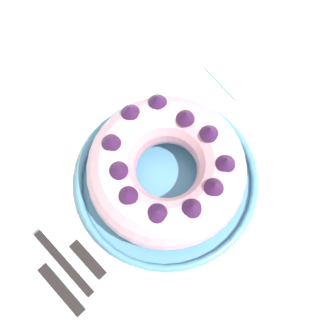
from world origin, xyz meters
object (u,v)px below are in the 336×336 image
at_px(bundt_cake, 168,168).
at_px(serving_knife, 44,269).
at_px(cake_knife, 75,245).
at_px(serving_dish, 168,178).
at_px(napkin, 246,65).
at_px(fork, 46,243).

height_order(bundt_cake, serving_knife, bundt_cake).
xyz_separation_m(bundt_cake, cake_knife, (-0.18, 0.03, -0.06)).
distance_m(serving_dish, bundt_cake, 0.05).
height_order(serving_dish, napkin, serving_dish).
height_order(serving_knife, cake_knife, same).
bearing_deg(napkin, bundt_cake, -167.53).
relative_size(bundt_cake, napkin, 1.90).
bearing_deg(bundt_cake, serving_knife, 172.50).
bearing_deg(bundt_cake, napkin, 12.47).
distance_m(serving_dish, fork, 0.22).
relative_size(cake_knife, napkin, 1.21).
bearing_deg(fork, bundt_cake, -18.78).
relative_size(serving_knife, napkin, 1.63).
distance_m(serving_knife, cake_knife, 0.06).
relative_size(serving_dish, serving_knife, 1.43).
xyz_separation_m(fork, napkin, (0.48, -0.00, -0.00)).
bearing_deg(bundt_cake, fork, 164.10).
bearing_deg(serving_knife, fork, 47.03).
xyz_separation_m(fork, cake_knife, (0.03, -0.03, -0.00)).
distance_m(serving_dish, cake_knife, 0.19).
distance_m(bundt_cake, serving_knife, 0.25).
height_order(serving_knife, napkin, serving_knife).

